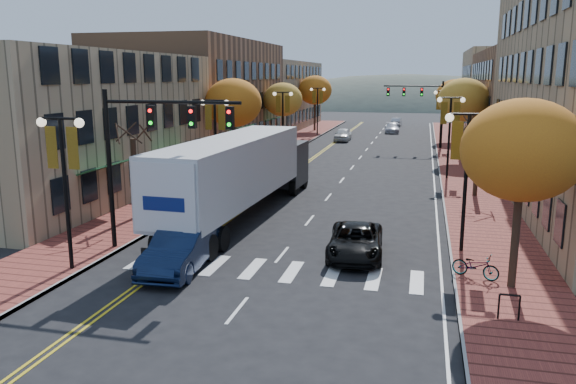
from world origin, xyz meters
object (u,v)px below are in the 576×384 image
Objects in this scene: semi_truck at (243,170)px; bicycle at (476,266)px; black_suv at (356,241)px; navy_sedan at (181,249)px.

semi_truck is 10.13× the size of bicycle.
semi_truck is at bearing 137.71° from black_suv.
black_suv is (6.52, 3.24, -0.18)m from navy_sedan.
navy_sedan reaches higher than black_suv.
navy_sedan is 1.06× the size of black_suv.
black_suv is at bearing 22.91° from navy_sedan.
semi_truck reaches higher than bicycle.
navy_sedan is 11.31m from bicycle.
semi_truck is at bearing 80.63° from bicycle.
navy_sedan reaches higher than bicycle.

